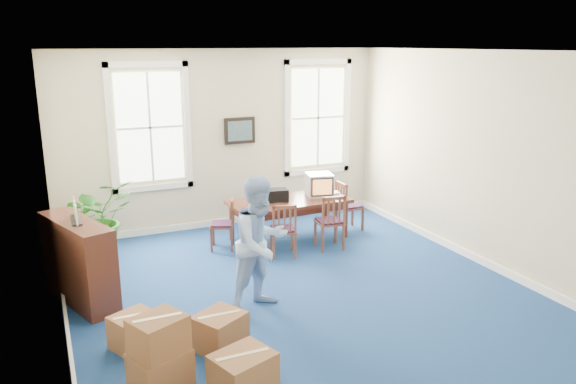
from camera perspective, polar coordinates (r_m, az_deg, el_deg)
name	(u,v)px	position (r m, az deg, el deg)	size (l,w,h in m)	color
floor	(299,291)	(7.81, 1.14, -10.03)	(6.50, 6.50, 0.00)	navy
ceiling	(301,51)	(7.08, 1.28, 14.17)	(6.50, 6.50, 0.00)	white
wall_back	(223,140)	(10.25, -6.59, 5.32)	(6.50, 6.50, 0.00)	beige
wall_front	(476,265)	(4.68, 18.56, -7.07)	(6.50, 6.50, 0.00)	beige
wall_left	(50,204)	(6.62, -23.00, -1.11)	(6.50, 6.50, 0.00)	beige
wall_right	(480,159)	(8.95, 18.89, 3.21)	(6.50, 6.50, 0.00)	beige
baseboard_back	(226,221)	(10.59, -6.30, -2.95)	(6.00, 0.04, 0.12)	white
baseboard_left	(68,331)	(7.17, -21.49, -13.00)	(0.04, 6.50, 0.12)	white
baseboard_right	(470,255)	(9.34, 17.96, -6.08)	(0.04, 6.50, 0.12)	white
window_left	(150,127)	(9.88, -13.85, 6.39)	(1.40, 0.12, 2.20)	white
window_right	(318,118)	(10.90, 3.03, 7.56)	(1.40, 0.12, 2.20)	white
wall_picture	(240,131)	(10.27, -4.93, 6.23)	(0.58, 0.06, 0.48)	black
conference_table	(289,219)	(9.68, 0.10, -2.79)	(2.03, 0.92, 0.69)	#472118
crt_tv	(319,185)	(9.83, 3.19, 0.75)	(0.43, 0.47, 0.39)	#B7B7BC
game_console	(334,193)	(9.96, 4.72, -0.12)	(0.16, 0.20, 0.05)	white
equipment_bag	(275,195)	(9.51, -1.28, -0.31)	(0.41, 0.26, 0.20)	black
chair_near_left	(283,229)	(8.89, -0.52, -3.78)	(0.40, 0.40, 0.88)	brown
chair_near_right	(329,221)	(9.23, 4.23, -2.95)	(0.42, 0.42, 0.93)	brown
chair_end_left	(222,224)	(9.26, -6.72, -3.24)	(0.38, 0.38, 0.85)	brown
chair_end_right	(350,206)	(10.18, 6.29, -1.39)	(0.40, 0.40, 0.89)	brown
man	(261,244)	(7.05, -2.76, -5.26)	(0.84, 0.65, 1.73)	#96B9EC
credenza	(79,261)	(7.79, -20.50, -6.60)	(0.41, 1.42, 1.12)	#472118
brochure_rack	(75,209)	(7.57, -20.82, -1.63)	(0.11, 0.65, 0.29)	#99999E
potted_plant	(97,218)	(9.36, -18.79, -2.51)	(1.11, 0.96, 1.23)	#1D5917
cardboard_boxes	(178,343)	(5.88, -11.14, -14.77)	(1.41, 1.41, 0.81)	brown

